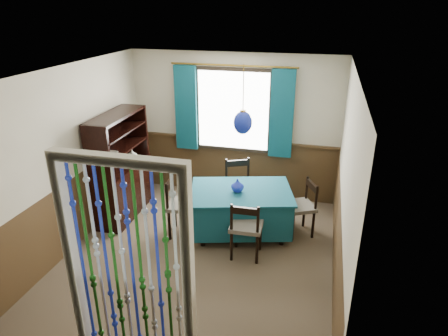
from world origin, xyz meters
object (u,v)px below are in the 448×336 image
(dining_table, at_px, (241,208))
(chair_far, at_px, (239,186))
(chair_left, at_px, (181,205))
(bowl_shelf, at_px, (111,154))
(chair_near, at_px, (246,227))
(vase_table, at_px, (237,186))
(sideboard, at_px, (122,181))
(pendant_lamp, at_px, (243,122))
(vase_sideboard, at_px, (132,154))
(chair_right, at_px, (301,206))

(dining_table, height_order, chair_far, chair_far)
(chair_far, xyz_separation_m, chair_left, (-0.69, -0.85, 0.00))
(chair_left, xyz_separation_m, bowl_shelf, (-1.07, 0.03, 0.70))
(chair_near, height_order, chair_far, chair_far)
(chair_left, distance_m, bowl_shelf, 1.28)
(vase_table, bearing_deg, sideboard, 175.79)
(chair_far, xyz_separation_m, vase_table, (0.11, -0.64, 0.31))
(pendant_lamp, bearing_deg, vase_sideboard, 167.98)
(chair_left, bearing_deg, chair_far, 133.04)
(chair_far, height_order, chair_right, chair_far)
(vase_table, height_order, vase_sideboard, vase_sideboard)
(dining_table, height_order, chair_right, chair_right)
(dining_table, relative_size, sideboard, 0.99)
(vase_table, bearing_deg, vase_sideboard, 166.59)
(chair_left, relative_size, chair_right, 1.07)
(vase_sideboard, bearing_deg, chair_left, -31.80)
(sideboard, distance_m, bowl_shelf, 0.68)
(pendant_lamp, bearing_deg, chair_right, 13.49)
(chair_far, distance_m, vase_table, 0.71)
(chair_near, xyz_separation_m, vase_sideboard, (-2.12, 1.00, 0.48))
(chair_right, height_order, vase_table, vase_table)
(chair_near, bearing_deg, chair_far, 104.56)
(dining_table, bearing_deg, chair_near, -87.41)
(vase_table, bearing_deg, chair_left, -164.66)
(chair_near, bearing_deg, chair_right, 47.73)
(dining_table, xyz_separation_m, pendant_lamp, (-0.00, 0.00, 1.32))
(chair_far, bearing_deg, bowl_shelf, -0.25)
(dining_table, distance_m, pendant_lamp, 1.32)
(dining_table, bearing_deg, sideboard, 161.31)
(dining_table, relative_size, chair_right, 1.99)
(chair_far, distance_m, chair_right, 1.10)
(bowl_shelf, xyz_separation_m, vase_sideboard, (0.00, 0.63, -0.24))
(sideboard, bearing_deg, dining_table, -4.04)
(chair_near, height_order, bowl_shelf, bowl_shelf)
(chair_near, bearing_deg, sideboard, 160.19)
(chair_far, bearing_deg, dining_table, 79.76)
(bowl_shelf, bearing_deg, vase_table, 5.76)
(chair_far, relative_size, vase_sideboard, 4.69)
(sideboard, bearing_deg, chair_far, 14.20)
(chair_right, bearing_deg, chair_near, 112.90)
(chair_near, relative_size, chair_far, 0.95)
(vase_table, distance_m, bowl_shelf, 1.92)
(vase_table, bearing_deg, chair_near, -65.95)
(dining_table, xyz_separation_m, chair_near, (0.19, -0.59, 0.05))
(chair_far, height_order, bowl_shelf, bowl_shelf)
(chair_near, height_order, vase_sideboard, vase_sideboard)
(chair_right, xyz_separation_m, bowl_shelf, (-2.79, -0.43, 0.73))
(dining_table, distance_m, chair_far, 0.63)
(chair_right, relative_size, bowl_shelf, 4.07)
(pendant_lamp, relative_size, vase_sideboard, 4.86)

